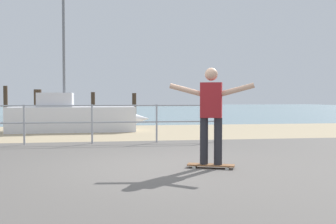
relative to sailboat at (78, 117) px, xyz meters
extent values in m
cube|color=#605B56|center=(2.07, -8.41, -0.52)|extent=(24.00, 10.00, 0.04)
cube|color=tan|center=(2.07, -0.41, -0.52)|extent=(24.00, 6.00, 0.04)
cube|color=#75939E|center=(2.07, 27.59, -0.52)|extent=(72.00, 50.00, 0.04)
cylinder|color=#9EA0A5|center=(-1.02, -3.81, 0.00)|extent=(0.05, 0.05, 1.05)
cylinder|color=#9EA0A5|center=(0.69, -3.81, 0.00)|extent=(0.05, 0.05, 1.05)
cylinder|color=#9EA0A5|center=(2.40, -3.81, 0.00)|extent=(0.05, 0.05, 1.05)
cylinder|color=#9EA0A5|center=(4.11, -3.81, 0.00)|extent=(0.05, 0.05, 1.05)
cylinder|color=#9EA0A5|center=(-0.17, -3.81, 0.50)|extent=(8.55, 0.04, 0.04)
cylinder|color=#9EA0A5|center=(-0.17, -3.81, 0.06)|extent=(8.55, 0.04, 0.04)
cube|color=silver|center=(-0.16, 0.00, -0.07)|extent=(4.42, 1.47, 0.90)
cone|color=silver|center=(2.04, 0.03, -0.07)|extent=(1.11, 0.78, 0.77)
cylinder|color=slate|center=(-0.46, -0.01, 2.52)|extent=(0.10, 0.10, 4.29)
cube|color=silver|center=(-0.76, -0.01, 0.63)|extent=(1.21, 0.92, 0.50)
cube|color=brown|center=(2.87, -7.68, -0.45)|extent=(0.82, 0.47, 0.02)
cylinder|color=silver|center=(3.16, -7.71, -0.49)|extent=(0.07, 0.05, 0.06)
cylinder|color=silver|center=(3.10, -7.86, -0.49)|extent=(0.07, 0.05, 0.06)
cylinder|color=silver|center=(2.64, -7.51, -0.49)|extent=(0.07, 0.05, 0.06)
cylinder|color=silver|center=(2.58, -7.66, -0.49)|extent=(0.07, 0.05, 0.06)
cylinder|color=#26262B|center=(2.98, -7.73, -0.04)|extent=(0.14, 0.14, 0.80)
cylinder|color=#26262B|center=(2.76, -7.64, -0.04)|extent=(0.14, 0.14, 0.80)
cube|color=maroon|center=(2.87, -7.68, 0.66)|extent=(0.41, 0.31, 0.60)
sphere|color=tan|center=(2.87, -7.68, 1.10)|extent=(0.22, 0.22, 0.22)
cylinder|color=tan|center=(3.29, -7.84, 0.84)|extent=(0.55, 0.28, 0.23)
cylinder|color=tan|center=(2.45, -7.53, 0.84)|extent=(0.55, 0.28, 0.23)
cylinder|color=#422D1E|center=(-5.32, 11.04, 0.46)|extent=(0.25, 0.25, 1.97)
cylinder|color=#422D1E|center=(-2.66, 7.03, 0.31)|extent=(0.39, 0.39, 1.67)
cylinder|color=#422D1E|center=(0.01, 11.88, 0.28)|extent=(0.26, 0.26, 1.60)
cylinder|color=#422D1E|center=(2.68, 10.55, 0.24)|extent=(0.27, 0.27, 1.52)
camera|label=1|loc=(1.18, -13.98, 0.70)|focal=40.71mm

